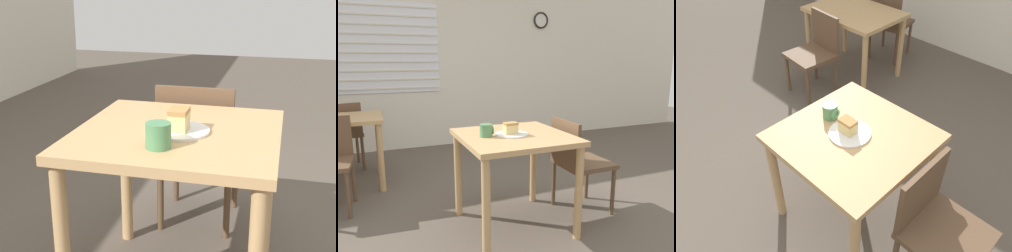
{
  "view_description": "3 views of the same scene",
  "coord_description": "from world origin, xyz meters",
  "views": [
    {
      "loc": [
        -1.7,
        -0.23,
        1.38
      ],
      "look_at": [
        0.06,
        0.23,
        0.8
      ],
      "focal_mm": 50.0,
      "sensor_mm": 36.0,
      "label": 1
    },
    {
      "loc": [
        -0.93,
        -2.08,
        1.37
      ],
      "look_at": [
        0.04,
        0.23,
        0.84
      ],
      "focal_mm": 35.0,
      "sensor_mm": 36.0,
      "label": 2
    },
    {
      "loc": [
        1.09,
        -0.88,
        2.09
      ],
      "look_at": [
        0.04,
        0.17,
        0.83
      ],
      "focal_mm": 35.0,
      "sensor_mm": 36.0,
      "label": 3
    }
  ],
  "objects": [
    {
      "name": "chair_far_corner",
      "position": [
        -1.33,
        1.12,
        0.48
      ],
      "size": [
        0.47,
        0.47,
        0.85
      ],
      "rotation": [
        0.0,
        0.0,
        -0.08
      ],
      "color": "brown",
      "rests_on": "ground_plane"
    },
    {
      "name": "coffee_mug",
      "position": [
        -0.13,
        0.22,
        0.82
      ],
      "size": [
        0.1,
        0.1,
        0.1
      ],
      "color": "#4C8456",
      "rests_on": "dining_table_near"
    },
    {
      "name": "dining_table_far",
      "position": [
        -1.31,
        1.69,
        0.64
      ],
      "size": [
        0.99,
        0.71,
        0.76
      ],
      "color": "tan",
      "rests_on": "ground_plane"
    },
    {
      "name": "dining_table_near",
      "position": [
        0.1,
        0.2,
        0.65
      ],
      "size": [
        0.84,
        0.84,
        0.78
      ],
      "color": "tan",
      "rests_on": "ground_plane"
    },
    {
      "name": "chair_far_opposite",
      "position": [
        -1.26,
        2.25,
        0.48
      ],
      "size": [
        0.51,
        0.51,
        0.85
      ],
      "rotation": [
        0.0,
        0.0,
        3.33
      ],
      "color": "brown",
      "rests_on": "ground_plane"
    },
    {
      "name": "chair_near_window",
      "position": [
        0.72,
        0.23,
        0.48
      ],
      "size": [
        0.44,
        0.44,
        0.85
      ],
      "rotation": [
        0.0,
        0.0,
        1.57
      ],
      "color": "brown",
      "rests_on": "ground_plane"
    },
    {
      "name": "cake_slice",
      "position": [
        0.06,
        0.18,
        0.83
      ],
      "size": [
        0.1,
        0.07,
        0.09
      ],
      "color": "#E0C67F",
      "rests_on": "plate"
    },
    {
      "name": "ground_plane",
      "position": [
        0.0,
        0.0,
        0.0
      ],
      "size": [
        14.0,
        14.0,
        0.0
      ],
      "primitive_type": "plane",
      "color": "brown"
    },
    {
      "name": "plate",
      "position": [
        0.07,
        0.19,
        0.78
      ],
      "size": [
        0.26,
        0.26,
        0.01
      ],
      "color": "white",
      "rests_on": "dining_table_near"
    }
  ]
}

